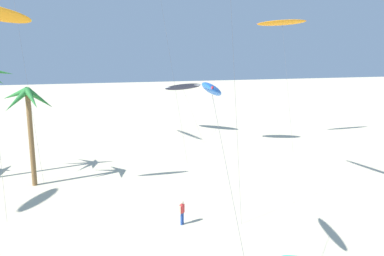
{
  "coord_description": "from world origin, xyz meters",
  "views": [
    {
      "loc": [
        -5.54,
        4.81,
        11.01
      ],
      "look_at": [
        0.67,
        25.01,
        6.87
      ],
      "focal_mm": 36.16,
      "sensor_mm": 36.0,
      "label": 1
    }
  ],
  "objects_px": {
    "palm_tree_2": "(28,109)",
    "flying_kite_8": "(212,89)",
    "person_near_left": "(182,212)",
    "flying_kite_4": "(182,87)",
    "flying_kite_5": "(282,23)"
  },
  "relations": [
    {
      "from": "palm_tree_2",
      "to": "flying_kite_8",
      "type": "bearing_deg",
      "value": -61.02
    },
    {
      "from": "flying_kite_8",
      "to": "person_near_left",
      "type": "height_order",
      "value": "flying_kite_8"
    },
    {
      "from": "flying_kite_4",
      "to": "flying_kite_8",
      "type": "relative_size",
      "value": 1.06
    },
    {
      "from": "flying_kite_4",
      "to": "flying_kite_8",
      "type": "height_order",
      "value": "flying_kite_8"
    },
    {
      "from": "flying_kite_4",
      "to": "person_near_left",
      "type": "relative_size",
      "value": 6.53
    },
    {
      "from": "palm_tree_2",
      "to": "flying_kite_4",
      "type": "relative_size",
      "value": 0.78
    },
    {
      "from": "flying_kite_5",
      "to": "flying_kite_8",
      "type": "height_order",
      "value": "flying_kite_5"
    },
    {
      "from": "flying_kite_4",
      "to": "flying_kite_5",
      "type": "distance_m",
      "value": 15.55
    },
    {
      "from": "palm_tree_2",
      "to": "flying_kite_5",
      "type": "xyz_separation_m",
      "value": [
        28.45,
        9.66,
        8.06
      ]
    },
    {
      "from": "flying_kite_4",
      "to": "palm_tree_2",
      "type": "bearing_deg",
      "value": -135.43
    },
    {
      "from": "person_near_left",
      "to": "palm_tree_2",
      "type": "bearing_deg",
      "value": 131.96
    },
    {
      "from": "palm_tree_2",
      "to": "person_near_left",
      "type": "height_order",
      "value": "palm_tree_2"
    },
    {
      "from": "palm_tree_2",
      "to": "flying_kite_5",
      "type": "relative_size",
      "value": 0.54
    },
    {
      "from": "flying_kite_8",
      "to": "flying_kite_4",
      "type": "bearing_deg",
      "value": 76.42
    },
    {
      "from": "flying_kite_4",
      "to": "flying_kite_5",
      "type": "xyz_separation_m",
      "value": [
        10.42,
        -8.1,
        8.23
      ]
    }
  ]
}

